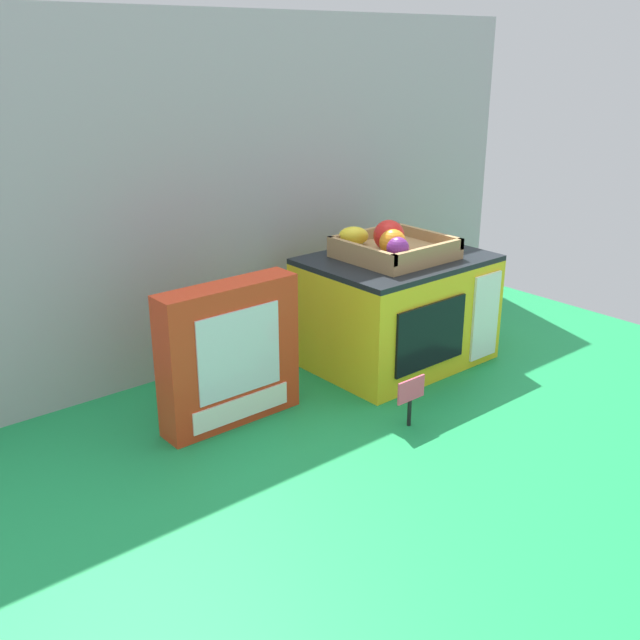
% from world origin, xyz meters
% --- Properties ---
extents(ground_plane, '(1.70, 1.70, 0.00)m').
position_xyz_m(ground_plane, '(0.00, 0.00, 0.00)').
color(ground_plane, '#198C47').
rests_on(ground_plane, ground).
extents(display_back_panel, '(1.61, 0.03, 0.77)m').
position_xyz_m(display_back_panel, '(0.00, 0.31, 0.38)').
color(display_back_panel, '#A0A3A8').
rests_on(display_back_panel, ground).
extents(toy_microwave, '(0.40, 0.31, 0.25)m').
position_xyz_m(toy_microwave, '(0.19, 0.04, 0.13)').
color(toy_microwave, yellow).
rests_on(toy_microwave, ground).
extents(food_groups_crate, '(0.22, 0.22, 0.09)m').
position_xyz_m(food_groups_crate, '(0.16, 0.04, 0.28)').
color(food_groups_crate, '#A37F51').
rests_on(food_groups_crate, toy_microwave).
extents(cookie_set_box, '(0.29, 0.07, 0.28)m').
position_xyz_m(cookie_set_box, '(-0.27, 0.03, 0.14)').
color(cookie_set_box, red).
rests_on(cookie_set_box, ground).
extents(price_sign, '(0.07, 0.01, 0.10)m').
position_xyz_m(price_sign, '(-0.02, -0.21, 0.07)').
color(price_sign, black).
rests_on(price_sign, ground).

